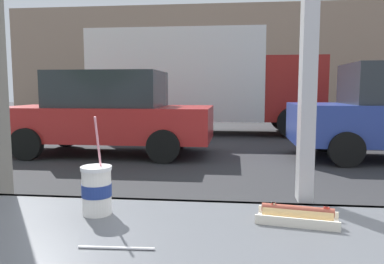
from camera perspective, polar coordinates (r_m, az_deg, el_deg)
ground_plane at (r=9.38m, az=7.87°, el=-2.19°), size 60.00×60.00×0.00m
sidewalk_strip at (r=3.18m, az=10.85°, el=-18.56°), size 16.00×2.80×0.11m
building_facade_far at (r=23.16m, az=7.15°, el=10.69°), size 28.00×1.20×6.29m
soda_cup_right at (r=1.24m, az=-14.04°, el=-8.31°), size 0.10×0.10×0.31m
hotdog_tray_near at (r=1.19m, az=15.44°, el=-11.85°), size 0.25×0.14×0.05m
loose_straw at (r=1.00m, az=-11.23°, el=-16.62°), size 0.19×0.02×0.01m
parked_car_red at (r=8.37m, az=-12.38°, el=2.80°), size 4.41×1.99×1.77m
box_truck at (r=12.14m, az=1.13°, el=7.88°), size 7.03×2.44×3.17m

